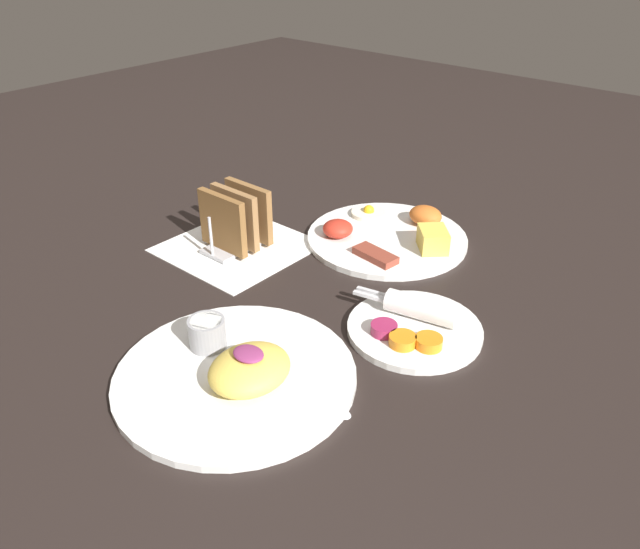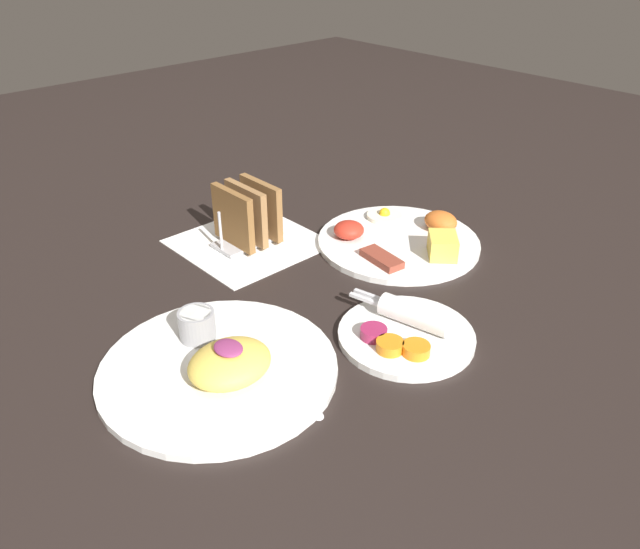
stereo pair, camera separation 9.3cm
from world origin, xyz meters
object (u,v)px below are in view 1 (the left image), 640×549
at_px(plate_breakfast, 390,235).
at_px(plate_condiments, 415,326).
at_px(toast_rack, 235,220).
at_px(plate_foreground, 237,370).

xyz_separation_m(plate_breakfast, plate_condiments, (0.18, -0.20, -0.00)).
bearing_deg(toast_rack, plate_foreground, -42.76).
relative_size(plate_condiments, plate_foreground, 0.66).
height_order(plate_foreground, toast_rack, toast_rack).
relative_size(plate_breakfast, plate_condiments, 1.40).
bearing_deg(plate_breakfast, plate_condiments, -47.68).
distance_m(plate_condiments, toast_rack, 0.37).
bearing_deg(plate_foreground, plate_breakfast, 99.62).
distance_m(plate_breakfast, plate_foreground, 0.43).
distance_m(plate_foreground, toast_rack, 0.35).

